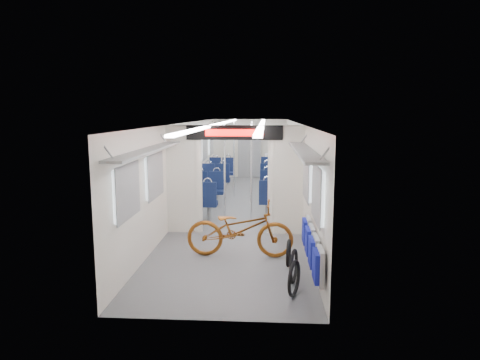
{
  "coord_description": "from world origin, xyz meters",
  "views": [
    {
      "loc": [
        0.65,
        -10.95,
        2.57
      ],
      "look_at": [
        0.08,
        -1.44,
        1.05
      ],
      "focal_mm": 32.0,
      "sensor_mm": 36.0,
      "label": 1
    }
  ],
  "objects": [
    {
      "name": "bike_hoop_b",
      "position": [
        1.09,
        -4.74,
        0.24
      ],
      "size": [
        0.18,
        0.53,
        0.53
      ],
      "primitive_type": "torus",
      "rotation": [
        1.57,
        0.0,
        1.33
      ],
      "color": "black",
      "rests_on": "ground"
    },
    {
      "name": "stanchion_far_left",
      "position": [
        -0.31,
        1.87,
        1.15
      ],
      "size": [
        0.04,
        0.04,
        2.3
      ],
      "primitive_type": "cylinder",
      "color": "silver",
      "rests_on": "ground"
    },
    {
      "name": "bike_hoop_a",
      "position": [
        1.07,
        -5.22,
        0.24
      ],
      "size": [
        0.23,
        0.51,
        0.52
      ],
      "primitive_type": "torus",
      "rotation": [
        1.57,
        0.0,
        1.22
      ],
      "color": "black",
      "rests_on": "ground"
    },
    {
      "name": "bike_hoop_c",
      "position": [
        1.05,
        -4.04,
        0.21
      ],
      "size": [
        0.12,
        0.47,
        0.47
      ],
      "primitive_type": "torus",
      "rotation": [
        1.57,
        0.0,
        1.43
      ],
      "color": "black",
      "rests_on": "ground"
    },
    {
      "name": "carriage",
      "position": [
        0.0,
        -0.27,
        1.5
      ],
      "size": [
        12.0,
        12.02,
        2.31
      ],
      "color": "#515456",
      "rests_on": "ground"
    },
    {
      "name": "seat_bay_near_left",
      "position": [
        -0.93,
        -0.22,
        0.52
      ],
      "size": [
        0.88,
        1.93,
        1.06
      ],
      "color": "#0C1636",
      "rests_on": "ground"
    },
    {
      "name": "seat_bay_far_right",
      "position": [
        0.93,
        3.41,
        0.54
      ],
      "size": [
        0.9,
        2.05,
        1.09
      ],
      "color": "#0C1636",
      "rests_on": "ground"
    },
    {
      "name": "flip_bench",
      "position": [
        1.35,
        -4.74,
        0.58
      ],
      "size": [
        0.12,
        2.07,
        0.47
      ],
      "color": "gray",
      "rests_on": "carriage"
    },
    {
      "name": "seat_bay_far_left",
      "position": [
        -0.94,
        3.38,
        0.53
      ],
      "size": [
        0.88,
        1.95,
        1.06
      ],
      "color": "#0C1636",
      "rests_on": "ground"
    },
    {
      "name": "seat_bay_near_right",
      "position": [
        0.93,
        0.13,
        0.52
      ],
      "size": [
        0.88,
        1.92,
        1.05
      ],
      "color": "#0C1636",
      "rests_on": "ground"
    },
    {
      "name": "stanchion_near_right",
      "position": [
        0.32,
        -1.13,
        1.15
      ],
      "size": [
        0.04,
        0.04,
        2.3
      ],
      "primitive_type": "cylinder",
      "color": "silver",
      "rests_on": "ground"
    },
    {
      "name": "stanchion_near_left",
      "position": [
        -0.3,
        -1.12,
        1.15
      ],
      "size": [
        0.04,
        0.04,
        2.3
      ],
      "primitive_type": "cylinder",
      "color": "silver",
      "rests_on": "ground"
    },
    {
      "name": "stanchion_far_right",
      "position": [
        0.23,
        1.78,
        1.15
      ],
      "size": [
        0.04,
        0.04,
        2.3
      ],
      "primitive_type": "cylinder",
      "color": "silver",
      "rests_on": "ground"
    },
    {
      "name": "bicycle",
      "position": [
        0.2,
        -3.56,
        0.5
      ],
      "size": [
        1.92,
        0.71,
        1.0
      ],
      "primitive_type": "imported",
      "rotation": [
        0.0,
        0.0,
        1.55
      ],
      "color": "brown",
      "rests_on": "ground"
    }
  ]
}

